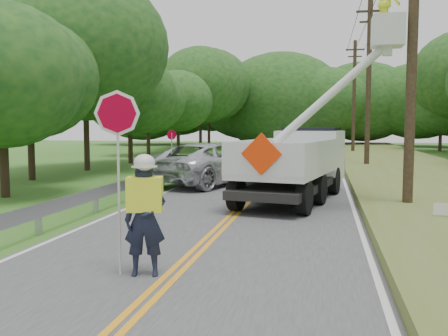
# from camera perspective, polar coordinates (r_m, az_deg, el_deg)

# --- Properties ---
(ground) EXTENTS (140.00, 140.00, 0.00)m
(ground) POSITION_cam_1_polar(r_m,az_deg,el_deg) (7.41, -9.71, -15.72)
(ground) COLOR #375F20
(ground) RESTS_ON ground
(road) EXTENTS (7.20, 96.00, 0.03)m
(road) POSITION_cam_1_polar(r_m,az_deg,el_deg) (20.77, 4.43, -2.21)
(road) COLOR #434345
(road) RESTS_ON ground
(guardrail) EXTENTS (0.18, 48.00, 0.77)m
(guardrail) POSITION_cam_1_polar(r_m,az_deg,el_deg) (22.44, -5.50, -0.29)
(guardrail) COLOR #A4A4AB
(guardrail) RESTS_ON ground
(utility_poles) EXTENTS (1.60, 43.30, 10.00)m
(utility_poles) POSITION_cam_1_polar(r_m,az_deg,el_deg) (23.74, 17.77, 11.19)
(utility_poles) COLOR black
(utility_poles) RESTS_ON ground
(tall_grass_verge) EXTENTS (7.00, 96.00, 0.30)m
(tall_grass_verge) POSITION_cam_1_polar(r_m,az_deg,el_deg) (21.09, 23.96, -2.13)
(tall_grass_verge) COLOR brown
(tall_grass_verge) RESTS_ON ground
(treeline_left) EXTENTS (9.86, 56.55, 11.36)m
(treeline_left) POSITION_cam_1_polar(r_m,az_deg,el_deg) (40.18, -7.68, 9.94)
(treeline_left) COLOR #332319
(treeline_left) RESTS_ON ground
(treeline_horizon) EXTENTS (57.03, 14.19, 12.40)m
(treeline_horizon) POSITION_cam_1_polar(r_m,az_deg,el_deg) (62.62, 10.48, 7.56)
(treeline_horizon) COLOR #15421B
(treeline_horizon) RESTS_ON ground
(flagger) EXTENTS (1.17, 0.61, 3.18)m
(flagger) POSITION_cam_1_polar(r_m,az_deg,el_deg) (8.59, -9.19, -4.88)
(flagger) COLOR #191E33
(flagger) RESTS_ON road
(bucket_truck) EXTENTS (5.11, 7.50, 6.98)m
(bucket_truck) POSITION_cam_1_polar(r_m,az_deg,el_deg) (17.88, 9.38, 1.62)
(bucket_truck) COLOR black
(bucket_truck) RESTS_ON road
(suv_silver) EXTENTS (5.22, 7.17, 1.81)m
(suv_silver) POSITION_cam_1_polar(r_m,az_deg,el_deg) (21.75, -1.48, 0.55)
(suv_silver) COLOR silver
(suv_silver) RESTS_ON road
(suv_darkgrey) EXTENTS (3.29, 6.15, 1.69)m
(suv_darkgrey) POSITION_cam_1_polar(r_m,az_deg,el_deg) (34.71, 4.69, 2.10)
(suv_darkgrey) COLOR #3C3F44
(suv_darkgrey) RESTS_ON road
(stop_sign_permanent) EXTENTS (0.43, 0.30, 2.36)m
(stop_sign_permanent) POSITION_cam_1_polar(r_m,az_deg,el_deg) (24.79, -6.05, 2.52)
(stop_sign_permanent) COLOR #A4A4AB
(stop_sign_permanent) RESTS_ON ground
(yard_sign) EXTENTS (0.44, 0.04, 0.64)m
(yard_sign) POSITION_cam_1_polar(r_m,az_deg,el_deg) (13.70, 23.92, -4.49)
(yard_sign) COLOR white
(yard_sign) RESTS_ON ground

